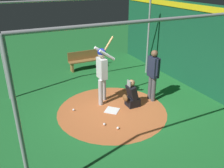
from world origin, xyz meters
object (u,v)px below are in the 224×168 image
Objects in this scene: baseball_1 at (118,128)px; bench at (85,60)px; baseball_2 at (104,124)px; baseball_0 at (74,110)px; catcher at (132,96)px; umpire at (153,73)px; batter at (102,70)px; home_plate at (112,110)px.

bench is at bearing -99.91° from baseball_1.
baseball_2 is at bearing -51.76° from baseball_1.
bench reaches higher than baseball_0.
umpire is at bearing -174.19° from catcher.
umpire is at bearing 159.99° from batter.
batter is at bearing -20.01° from umpire.
batter reaches higher than baseball_2.
baseball_0 is at bearing -65.01° from baseball_2.
catcher is 12.92× the size of baseball_0.
umpire reaches higher than catcher.
baseball_2 is (-0.55, 1.19, 0.00)m from baseball_0.
home_plate is 0.44× the size of catcher.
home_plate is at bearing 3.29° from umpire.
batter reaches higher than home_plate.
bench is 4.82m from baseball_2.
baseball_1 is 0.43m from baseball_2.
home_plate is 4.07m from bench.
catcher is at bearing 5.81° from umpire.
catcher reaches higher than baseball_2.
catcher is 12.92× the size of baseball_2.
baseball_1 is 1.00× the size of baseball_2.
umpire is 1.14× the size of bench.
bench is 21.33× the size of baseball_1.
home_plate is 0.19× the size of batter.
batter is 2.04m from baseball_1.
home_plate is 0.27× the size of bench.
umpire reaches higher than baseball_0.
batter reaches higher than umpire.
batter is 1.84m from baseball_2.
home_plate is at bearing 154.78° from baseball_0.
baseball_0 is at bearing -9.20° from umpire.
catcher is at bearing -135.62° from baseball_1.
baseball_0 is at bearing -15.88° from catcher.
bench reaches higher than baseball_1.
home_plate is at bearing -130.94° from baseball_2.
home_plate is at bearing 92.23° from batter.
baseball_0 is at bearing 7.68° from batter.
baseball_0 and baseball_2 have the same top height.
baseball_1 is at bearing 80.68° from batter.
batter is at bearing 79.78° from bench.
home_plate is 5.68× the size of baseball_1.
home_plate is at bearing 0.29° from catcher.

